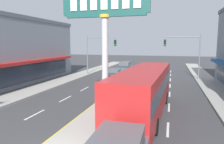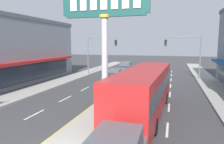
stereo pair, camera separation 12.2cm
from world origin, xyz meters
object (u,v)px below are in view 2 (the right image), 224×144
storefront_left (3,51)px  district_sign (105,55)px  traffic_light_left_side (98,48)px  sedan_far_right_lane (114,75)px  bus_near_left_lane (144,89)px  suv_near_right_lane (126,67)px  traffic_light_right_side (187,49)px

storefront_left → district_sign: bearing=-23.2°
traffic_light_left_side → sedan_far_right_lane: (3.58, -3.58, -3.46)m
traffic_light_left_side → district_sign: bearing=-68.3°
bus_near_left_lane → sedan_far_right_lane: bearing=114.4°
traffic_light_left_side → sedan_far_right_lane: 6.13m
storefront_left → bus_near_left_lane: 19.60m
bus_near_left_lane → suv_near_right_lane: bearing=106.1°
district_sign → bus_near_left_lane: district_sign is taller
suv_near_right_lane → traffic_light_right_side: bearing=-22.7°
district_sign → sedan_far_right_lane: size_ratio=1.92×
traffic_light_left_side → traffic_light_right_side: (12.99, -0.15, 0.00)m
storefront_left → traffic_light_left_side: 13.14m
suv_near_right_lane → sedan_far_right_lane: (-0.00, -7.37, -0.20)m
district_sign → suv_near_right_lane: 20.54m
storefront_left → traffic_light_right_side: bearing=23.6°
suv_near_right_lane → sedan_far_right_lane: bearing=-90.0°
district_sign → storefront_left: district_sign is taller
traffic_light_right_side → sedan_far_right_lane: bearing=-160.0°
sedan_far_right_lane → traffic_light_right_side: bearing=20.0°
district_sign → suv_near_right_lane: (-2.91, 20.08, -3.19)m
traffic_light_left_side → traffic_light_right_side: size_ratio=1.00×
traffic_light_left_side → traffic_light_right_side: same height
district_sign → traffic_light_right_side: district_sign is taller
traffic_light_left_side → bus_near_left_lane: size_ratio=0.55×
storefront_left → traffic_light_left_side: size_ratio=3.56×
sedan_far_right_lane → district_sign: bearing=-77.1°
traffic_light_left_side → storefront_left: bearing=-132.4°
traffic_light_right_side → suv_near_right_lane: (-9.41, 3.94, -3.26)m
suv_near_right_lane → bus_near_left_lane: 21.05m
storefront_left → suv_near_right_lane: 18.62m
storefront_left → sedan_far_right_lane: size_ratio=5.03×
traffic_light_right_side → suv_near_right_lane: 10.71m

